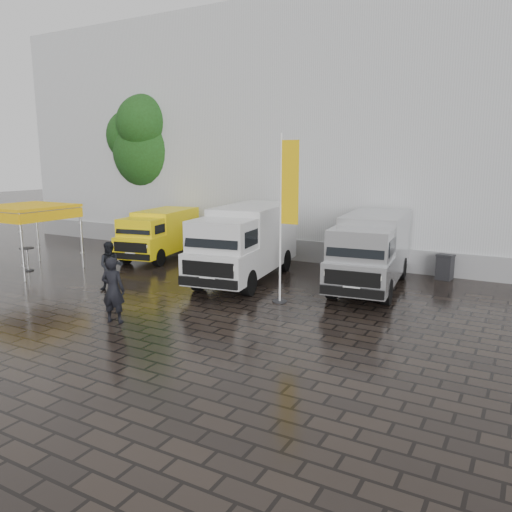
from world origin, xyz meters
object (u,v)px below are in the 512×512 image
at_px(person_front, 113,290).
at_px(person_tent, 111,266).
at_px(van_silver, 371,252).
at_px(wheelie_bin, 445,267).
at_px(van_white, 245,244).
at_px(flagpole, 286,209).
at_px(cocktail_table, 28,259).
at_px(van_yellow, 159,235).
at_px(canopy_tent, 27,210).

xyz_separation_m(person_front, person_tent, (-2.77, 2.66, -0.09)).
height_order(van_silver, wheelie_bin, van_silver).
bearing_deg(person_tent, person_front, -82.52).
xyz_separation_m(van_silver, wheelie_bin, (2.23, 2.78, -0.85)).
distance_m(van_white, wheelie_bin, 8.04).
distance_m(person_front, person_tent, 3.84).
bearing_deg(flagpole, wheelie_bin, 55.70).
height_order(van_white, cocktail_table, van_white).
bearing_deg(wheelie_bin, person_tent, -135.12).
height_order(van_yellow, person_tent, van_yellow).
relative_size(wheelie_bin, person_tent, 0.57).
height_order(canopy_tent, cocktail_table, canopy_tent).
distance_m(van_yellow, canopy_tent, 5.90).
bearing_deg(wheelie_bin, cocktail_table, -147.53).
xyz_separation_m(flagpole, person_front, (-3.51, -4.30, -2.17)).
relative_size(flagpole, cocktail_table, 5.54).
distance_m(canopy_tent, flagpole, 11.75).
bearing_deg(cocktail_table, canopy_tent, 36.75).
bearing_deg(person_tent, van_silver, -7.53).
height_order(person_front, person_tent, person_front).
bearing_deg(flagpole, canopy_tent, -175.30).
bearing_deg(van_silver, van_white, -172.26).
distance_m(van_yellow, flagpole, 9.60).
bearing_deg(van_silver, wheelie_bin, 45.08).
relative_size(van_silver, cocktail_table, 6.24).
height_order(van_yellow, flagpole, flagpole).
xyz_separation_m(van_white, van_silver, (4.72, 1.16, -0.09)).
relative_size(van_yellow, canopy_tent, 1.59).
bearing_deg(van_silver, person_tent, -155.02).
distance_m(canopy_tent, person_tent, 5.73).
relative_size(van_silver, canopy_tent, 2.00).
bearing_deg(van_white, flagpole, -45.92).
bearing_deg(flagpole, cocktail_table, -174.94).
distance_m(van_silver, canopy_tent, 14.34).
height_order(canopy_tent, person_front, canopy_tent).
bearing_deg(van_white, van_yellow, 155.76).
relative_size(canopy_tent, person_tent, 1.74).
distance_m(van_silver, cocktail_table, 14.44).
relative_size(van_silver, wheelie_bin, 6.15).
relative_size(canopy_tent, flagpole, 0.56).
bearing_deg(van_white, person_tent, -140.93).
distance_m(van_white, van_silver, 4.86).
relative_size(person_front, person_tent, 1.10).
relative_size(van_white, person_tent, 3.71).
distance_m(flagpole, person_front, 5.96).
distance_m(wheelie_bin, person_tent, 13.00).
bearing_deg(van_white, canopy_tent, -168.97).
bearing_deg(van_white, van_silver, 5.60).
distance_m(cocktail_table, person_front, 8.92).
bearing_deg(canopy_tent, cocktail_table, -143.25).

